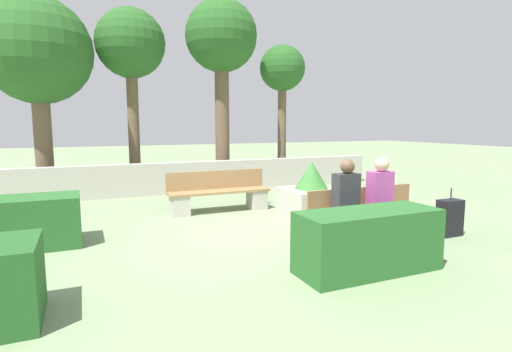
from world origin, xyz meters
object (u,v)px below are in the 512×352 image
at_px(tree_center_right, 221,42).
at_px(bench_left_side, 219,195).
at_px(person_seated_man, 385,196).
at_px(tree_center_left, 131,47).
at_px(tree_rightmost, 282,73).
at_px(person_seated_woman, 351,200).
at_px(planter_corner_right, 311,196).
at_px(bench_front, 368,222).
at_px(suitcase, 450,218).
at_px(tree_leftmost, 37,53).

bearing_deg(tree_center_right, bench_left_side, -110.12).
height_order(person_seated_man, tree_center_right, tree_center_right).
bearing_deg(tree_center_left, tree_rightmost, -3.16).
relative_size(bench_left_side, person_seated_woman, 1.63).
bearing_deg(tree_center_right, planter_corner_right, -86.40).
distance_m(bench_front, planter_corner_right, 1.88).
relative_size(person_seated_man, tree_rightmost, 0.31).
bearing_deg(tree_center_left, bench_front, -68.73).
xyz_separation_m(tree_center_right, tree_rightmost, (2.08, 0.15, -0.76)).
bearing_deg(person_seated_man, planter_corner_right, 92.55).
height_order(person_seated_man, planter_corner_right, person_seated_man).
bearing_deg(suitcase, planter_corner_right, 124.39).
relative_size(planter_corner_right, tree_center_right, 0.21).
bearing_deg(bench_left_side, person_seated_man, -74.31).
distance_m(person_seated_woman, planter_corner_right, 2.11).
bearing_deg(person_seated_woman, tree_leftmost, 123.58).
xyz_separation_m(person_seated_woman, tree_leftmost, (-4.51, 6.79, 2.88)).
xyz_separation_m(bench_front, person_seated_man, (0.20, -0.14, 0.42)).
xyz_separation_m(bench_front, tree_leftmost, (-4.96, 6.65, 3.28)).
height_order(bench_front, bench_left_side, same).
xyz_separation_m(person_seated_woman, tree_center_right, (0.26, 6.64, 3.50)).
bearing_deg(tree_rightmost, person_seated_man, -104.06).
xyz_separation_m(tree_leftmost, tree_rightmost, (6.85, -0.00, -0.14)).
height_order(planter_corner_right, tree_center_right, tree_center_right).
bearing_deg(bench_left_side, tree_center_left, 98.16).
bearing_deg(tree_center_right, tree_center_left, 170.77).
distance_m(bench_front, person_seated_woman, 0.62).
xyz_separation_m(planter_corner_right, suitcase, (1.42, -2.08, -0.14)).
xyz_separation_m(bench_left_side, tree_leftmost, (-3.54, 3.51, 3.27)).
bearing_deg(tree_rightmost, bench_front, -105.91).
relative_size(person_seated_man, tree_center_left, 0.27).
relative_size(suitcase, tree_rightmost, 0.19).
xyz_separation_m(suitcase, tree_center_right, (-1.72, 6.70, 3.93)).
distance_m(suitcase, tree_center_left, 9.04).
bearing_deg(tree_center_left, person_seated_man, -67.73).
height_order(tree_center_left, tree_rightmost, tree_center_left).
bearing_deg(suitcase, person_seated_woman, 178.04).
xyz_separation_m(tree_leftmost, tree_center_right, (4.77, -0.15, 0.62)).
bearing_deg(person_seated_woman, suitcase, -1.96).
distance_m(person_seated_man, tree_leftmost, 8.99).
xyz_separation_m(bench_left_side, tree_center_left, (-1.27, 3.77, 3.62)).
bearing_deg(person_seated_man, tree_center_right, 93.28).
xyz_separation_m(person_seated_woman, suitcase, (1.98, -0.07, -0.44)).
bearing_deg(person_seated_woman, planter_corner_right, 74.59).
relative_size(bench_left_side, tree_rightmost, 0.50).
bearing_deg(bench_front, person_seated_woman, -162.50).
bearing_deg(bench_left_side, tree_center_right, 59.38).
height_order(person_seated_woman, suitcase, person_seated_woman).
relative_size(bench_front, tree_center_left, 0.40).
bearing_deg(tree_center_right, bench_front, -88.38).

